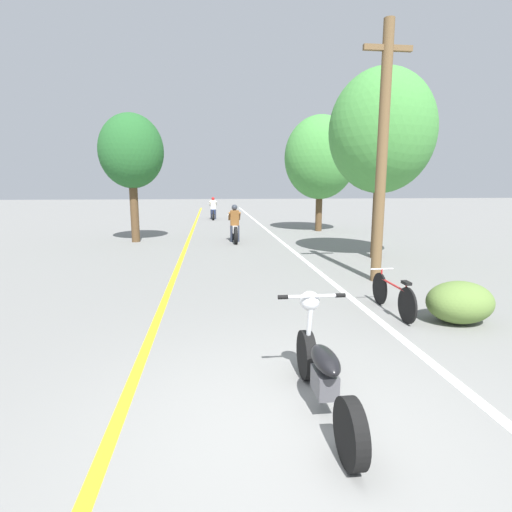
% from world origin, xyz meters
% --- Properties ---
extents(ground_plane, '(120.00, 120.00, 0.00)m').
position_xyz_m(ground_plane, '(0.00, 0.00, 0.00)').
color(ground_plane, slate).
extents(lane_stripe_center, '(0.14, 48.00, 0.01)m').
position_xyz_m(lane_stripe_center, '(-1.70, 12.23, 0.00)').
color(lane_stripe_center, yellow).
rests_on(lane_stripe_center, ground).
extents(lane_stripe_edge, '(0.14, 48.00, 0.01)m').
position_xyz_m(lane_stripe_edge, '(2.04, 12.23, 0.00)').
color(lane_stripe_edge, white).
rests_on(lane_stripe_edge, ground).
extents(utility_pole, '(1.10, 0.24, 5.78)m').
position_xyz_m(utility_pole, '(3.13, 5.57, 2.98)').
color(utility_pole, brown).
rests_on(utility_pole, ground).
extents(roadside_tree_right_near, '(3.17, 2.85, 5.65)m').
position_xyz_m(roadside_tree_right_near, '(4.35, 8.48, 3.80)').
color(roadside_tree_right_near, '#513A23').
rests_on(roadside_tree_right_near, ground).
extents(roadside_tree_right_far, '(3.45, 3.10, 5.52)m').
position_xyz_m(roadside_tree_right_far, '(4.52, 15.86, 3.53)').
color(roadside_tree_right_far, '#513A23').
rests_on(roadside_tree_right_far, ground).
extents(roadside_tree_left, '(2.47, 2.23, 4.96)m').
position_xyz_m(roadside_tree_left, '(-3.77, 12.95, 3.50)').
color(roadside_tree_left, '#513A23').
rests_on(roadside_tree_left, ground).
extents(roadside_bush, '(1.10, 0.88, 0.70)m').
position_xyz_m(roadside_bush, '(3.31, 2.59, 0.35)').
color(roadside_bush, '#5B7A38').
rests_on(roadside_bush, ground).
extents(motorcycle_foreground, '(0.76, 2.09, 1.09)m').
position_xyz_m(motorcycle_foreground, '(0.34, 0.30, 0.42)').
color(motorcycle_foreground, black).
rests_on(motorcycle_foreground, ground).
extents(motorcycle_rider_lead, '(0.50, 2.02, 1.48)m').
position_xyz_m(motorcycle_rider_lead, '(0.18, 12.54, 0.56)').
color(motorcycle_rider_lead, black).
rests_on(motorcycle_rider_lead, ground).
extents(motorcycle_rider_far, '(0.50, 2.19, 1.45)m').
position_xyz_m(motorcycle_rider_far, '(-0.61, 23.19, 0.54)').
color(motorcycle_rider_far, black).
rests_on(motorcycle_rider_far, ground).
extents(bicycle_parked, '(0.44, 1.70, 0.71)m').
position_xyz_m(bicycle_parked, '(2.44, 3.20, 0.33)').
color(bicycle_parked, black).
rests_on(bicycle_parked, ground).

